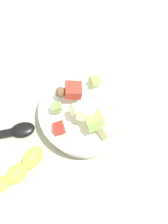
% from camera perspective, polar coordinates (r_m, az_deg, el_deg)
% --- Properties ---
extents(ground_plane, '(2.40, 2.40, 0.00)m').
position_cam_1_polar(ground_plane, '(0.69, -0.10, -0.51)').
color(ground_plane, silver).
extents(placemat, '(0.41, 0.38, 0.01)m').
position_cam_1_polar(placemat, '(0.68, -0.11, -0.41)').
color(placemat, '#BCB299').
rests_on(placemat, ground_plane).
extents(salad_bowl, '(0.21, 0.21, 0.11)m').
position_cam_1_polar(salad_bowl, '(0.64, 0.02, -0.26)').
color(salad_bowl, white).
rests_on(salad_bowl, placemat).
extents(banana_whole, '(0.15, 0.08, 0.04)m').
position_cam_1_polar(banana_whole, '(0.64, -13.32, -11.44)').
color(banana_whole, yellow).
rests_on(banana_whole, ground_plane).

